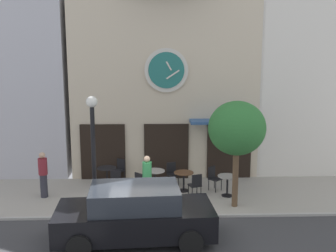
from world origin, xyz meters
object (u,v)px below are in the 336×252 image
object	(u,v)px
cafe_table_near_door	(107,173)
cafe_chair_near_lamp	(120,168)
cafe_chair_facing_wall	(141,182)
cafe_chair_corner	(214,176)
cafe_chair_right_end	(196,184)
cafe_table_near_curb	(227,182)
cafe_chair_curbside	(172,172)
cafe_chair_left_end	(115,179)
street_lamp	(94,154)
cafe_table_leftmost	(155,176)
pedestrian_green	(147,178)
parked_car_black	(135,214)
pedestrian_maroon	(43,174)
cafe_table_center_right	(184,177)
street_tree	(237,129)

from	to	relation	value
cafe_table_near_door	cafe_chair_near_lamp	distance (m)	0.79
cafe_table_near_door	cafe_chair_near_lamp	world-z (taller)	cafe_chair_near_lamp
cafe_chair_facing_wall	cafe_chair_corner	distance (m)	2.81
cafe_chair_right_end	cafe_chair_corner	xyz separation A→B (m)	(0.77, 0.84, 0.00)
cafe_table_near_curb	cafe_chair_corner	bearing A→B (deg)	120.49
cafe_chair_curbside	cafe_chair_left_end	distance (m)	2.30
street_lamp	cafe_table_leftmost	size ratio (longest dim) A/B	4.99
cafe_chair_near_lamp	street_lamp	bearing A→B (deg)	-99.40
cafe_table_near_door	cafe_chair_curbside	distance (m)	2.55
cafe_chair_left_end	cafe_table_near_door	bearing A→B (deg)	118.81
cafe_chair_left_end	cafe_table_near_curb	bearing A→B (deg)	-7.31
cafe_table_near_curb	pedestrian_green	world-z (taller)	pedestrian_green
street_lamp	cafe_chair_near_lamp	xyz separation A→B (m)	(0.52, 3.17, -1.41)
cafe_table_near_door	cafe_chair_near_lamp	xyz separation A→B (m)	(0.44, 0.66, -0.02)
cafe_chair_corner	pedestrian_green	distance (m)	2.78
cafe_chair_corner	cafe_chair_near_lamp	xyz separation A→B (m)	(-3.66, 1.21, 0.00)
cafe_table_near_door	cafe_chair_curbside	world-z (taller)	cafe_chair_curbside
cafe_chair_left_end	pedestrian_green	world-z (taller)	pedestrian_green
pedestrian_green	parked_car_black	distance (m)	2.85
cafe_chair_facing_wall	cafe_chair_curbside	bearing A→B (deg)	45.77
cafe_table_near_curb	cafe_chair_right_end	xyz separation A→B (m)	(-1.17, -0.15, -0.02)
cafe_chair_right_end	pedestrian_maroon	xyz separation A→B (m)	(-5.47, 0.27, 0.33)
cafe_table_center_right	parked_car_black	bearing A→B (deg)	-112.63
cafe_chair_curbside	cafe_chair_near_lamp	distance (m)	2.20
street_tree	cafe_chair_curbside	bearing A→B (deg)	131.92
cafe_chair_right_end	cafe_chair_left_end	bearing A→B (deg)	167.02
cafe_table_leftmost	cafe_table_center_right	distance (m)	1.10
cafe_table_leftmost	pedestrian_green	xyz separation A→B (m)	(-0.27, -1.26, 0.30)
cafe_chair_curbside	pedestrian_maroon	xyz separation A→B (m)	(-4.69, -1.18, 0.33)
cafe_chair_left_end	cafe_chair_near_lamp	bearing A→B (deg)	87.92
cafe_chair_right_end	cafe_table_leftmost	bearing A→B (deg)	148.06
street_tree	cafe_chair_left_end	bearing A→B (deg)	160.43
cafe_table_near_curb	cafe_chair_near_lamp	distance (m)	4.49
cafe_table_leftmost	cafe_table_center_right	xyz separation A→B (m)	(1.09, -0.16, -0.03)
cafe_chair_left_end	pedestrian_maroon	bearing A→B (deg)	-170.87
cafe_chair_right_end	pedestrian_maroon	bearing A→B (deg)	177.14
cafe_chair_left_end	parked_car_black	distance (m)	3.98
street_lamp	cafe_chair_right_end	bearing A→B (deg)	18.19
street_tree	cafe_table_leftmost	xyz separation A→B (m)	(-2.71, 1.72, -2.12)
pedestrian_maroon	cafe_table_near_door	bearing A→B (deg)	27.42
cafe_table_near_curb	cafe_chair_right_end	bearing A→B (deg)	-172.64
cafe_chair_curbside	pedestrian_maroon	world-z (taller)	pedestrian_maroon
cafe_table_near_door	pedestrian_maroon	size ratio (longest dim) A/B	0.45
cafe_table_leftmost	cafe_table_center_right	bearing A→B (deg)	-8.58
cafe_chair_curbside	cafe_chair_right_end	distance (m)	1.65
cafe_table_near_door	cafe_chair_facing_wall	distance (m)	1.78
cafe_table_near_door	cafe_table_center_right	bearing A→B (deg)	-12.14
street_lamp	cafe_chair_corner	bearing A→B (deg)	25.08
cafe_chair_corner	cafe_chair_right_end	bearing A→B (deg)	-132.53
cafe_table_near_door	parked_car_black	distance (m)	4.76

